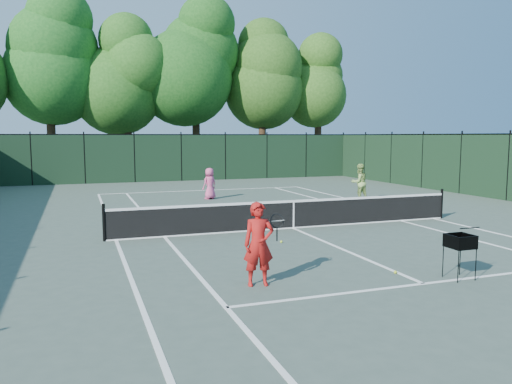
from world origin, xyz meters
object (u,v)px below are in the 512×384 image
object	(u,v)px
loose_ball_midcourt	(281,242)
player_green	(359,182)
ball_hopper	(460,242)
loose_ball_near_cart	(395,272)
player_pink	(210,184)
coach	(259,244)

from	to	relation	value
loose_ball_midcourt	player_green	bearing A→B (deg)	46.21
ball_hopper	loose_ball_midcourt	distance (m)	4.99
loose_ball_near_cart	loose_ball_midcourt	size ratio (longest dim) A/B	1.00
player_pink	player_green	size ratio (longest dim) A/B	0.86
player_green	ball_hopper	world-z (taller)	player_green
player_pink	player_green	xyz separation A→B (m)	(6.23, -2.93, 0.12)
player_green	loose_ball_near_cart	world-z (taller)	player_green
ball_hopper	loose_ball_near_cart	xyz separation A→B (m)	(-1.01, 0.76, -0.75)
player_pink	loose_ball_near_cart	xyz separation A→B (m)	(0.57, -13.69, -0.70)
player_green	loose_ball_midcourt	bearing A→B (deg)	42.93
coach	ball_hopper	bearing A→B (deg)	-4.31
ball_hopper	loose_ball_near_cart	distance (m)	1.47
player_green	ball_hopper	bearing A→B (deg)	64.73
coach	player_green	distance (m)	13.68
coach	loose_ball_near_cart	distance (m)	3.16
loose_ball_near_cart	coach	bearing A→B (deg)	176.06
ball_hopper	player_green	bearing A→B (deg)	68.71
loose_ball_near_cart	loose_ball_midcourt	distance (m)	3.85
coach	loose_ball_midcourt	distance (m)	4.06
player_green	player_pink	bearing A→B (deg)	-28.47
player_green	loose_ball_midcourt	world-z (taller)	player_green
player_green	loose_ball_near_cart	distance (m)	12.19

